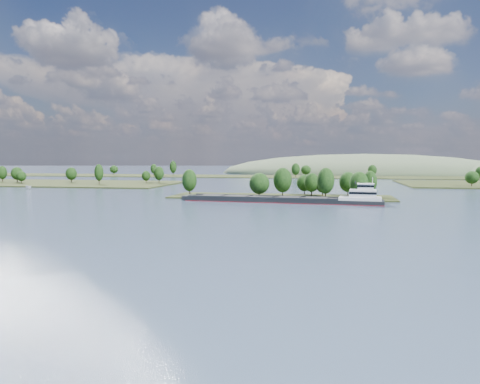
# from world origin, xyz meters

# --- Properties ---
(ground) EXTENTS (1800.00, 1800.00, 0.00)m
(ground) POSITION_xyz_m (0.00, 120.00, 0.00)
(ground) COLOR #3A4A64
(ground) RESTS_ON ground
(tree_island) EXTENTS (100.00, 31.95, 14.53)m
(tree_island) POSITION_xyz_m (6.28, 178.34, 4.34)
(tree_island) COLOR #252E14
(tree_island) RESTS_ON ground
(back_shoreline) EXTENTS (900.00, 60.00, 15.42)m
(back_shoreline) POSITION_xyz_m (8.40, 399.79, 0.65)
(back_shoreline) COLOR #252E14
(back_shoreline) RESTS_ON ground
(hill_west) EXTENTS (320.00, 160.00, 44.00)m
(hill_west) POSITION_xyz_m (60.00, 500.00, 0.00)
(hill_west) COLOR #4A5C3F
(hill_west) RESTS_ON ground
(cargo_barge) EXTENTS (82.93, 17.44, 11.14)m
(cargo_barge) POSITION_xyz_m (7.56, 157.26, 1.40)
(cargo_barge) COLOR black
(cargo_barge) RESTS_ON ground
(motorboat) EXTENTS (5.98, 5.14, 2.24)m
(motorboat) POSITION_xyz_m (-146.11, 205.66, 1.12)
(motorboat) COLOR silver
(motorboat) RESTS_ON ground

